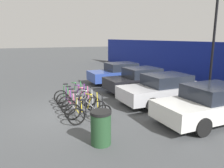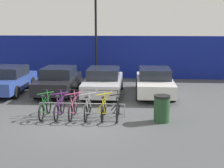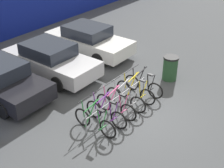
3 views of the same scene
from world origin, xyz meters
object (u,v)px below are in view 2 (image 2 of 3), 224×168
Objects in this scene: bicycle_pink at (73,109)px; bicycle_black at (118,109)px; bicycle_purple at (59,108)px; car_silver at (104,82)px; bike_rack at (82,105)px; lamp_post at (96,18)px; bicycle_yellow at (104,109)px; bicycle_green at (45,108)px; car_blue at (9,80)px; car_black at (59,81)px; bicycle_silver at (88,109)px; trash_bin at (162,108)px; car_white at (154,82)px.

bicycle_black is at bearing 3.52° from bicycle_pink.
bicycle_purple is 4.30m from car_silver.
lamp_post is (-0.38, 7.83, 3.48)m from bike_rack.
bicycle_yellow reaches higher than bike_rack.
bicycle_purple is 1.00× the size of bicycle_yellow.
bicycle_green is at bearing -174.17° from bike_rack.
bike_rack is at bearing 169.58° from bicycle_yellow.
car_silver is at bearing -1.34° from car_blue.
bike_rack is 1.47m from bicycle_green.
lamp_post is at bearing 67.86° from car_black.
car_blue is (-6.10, 4.19, 0.31)m from bicycle_black.
bicycle_purple is 8.75m from lamp_post.
car_silver is at bearing 82.99° from bike_rack.
lamp_post reaches higher than bicycle_silver.
car_silver is 5.17m from lamp_post.
bicycle_silver is at bearing 179.03° from bicycle_yellow.
bicycle_pink is 3.48m from trash_bin.
bicycle_purple is at bearing -48.03° from car_blue.
bike_rack is at bearing 9.65° from bicycle_green.
bicycle_pink reaches higher than trash_bin.
car_black is (-2.19, 4.19, 0.31)m from bicycle_silver.
bicycle_yellow is at bearing 2.54° from bicycle_silver.
bicycle_purple is 0.39× the size of car_silver.
lamp_post reaches higher than car_white.
bicycle_black is 0.42× the size of car_black.
bicycle_purple is 0.40× the size of car_blue.
bicycle_black is at bearing -5.83° from bike_rack.
bicycle_purple is 4.02m from trash_bin.
car_blue reaches higher than trash_bin.
car_white is (5.05, 0.03, 0.00)m from car_black.
bicycle_yellow is 0.24× the size of lamp_post.
bicycle_green reaches higher than trash_bin.
bicycle_silver is at bearing -62.40° from car_black.
bicycle_pink is 4.49m from car_black.
bicycle_green is at bearing -97.67° from lamp_post.
bicycle_silver is 0.63m from bicycle_yellow.
car_silver is 5.06m from trash_bin.
bicycle_purple is 1.66× the size of trash_bin.
car_blue is at bearing 129.35° from bicycle_purple.
bicycle_silver is 0.42× the size of car_black.
car_black is (-0.47, 4.19, 0.31)m from bicycle_green.
car_black is at bearing 126.22° from bicycle_black.
car_silver is at bearing 82.27° from bicycle_pink.
bicycle_pink is 1.66× the size of trash_bin.
trash_bin is (2.66, -4.30, -0.17)m from car_silver.
bicycle_silver is 6.46m from car_blue.
car_white is at bearing -46.98° from lamp_post.
car_white is 4.23× the size of trash_bin.
bicycle_silver is at bearing -2.62° from bicycle_purple.
car_black is at bearing -179.65° from car_white.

